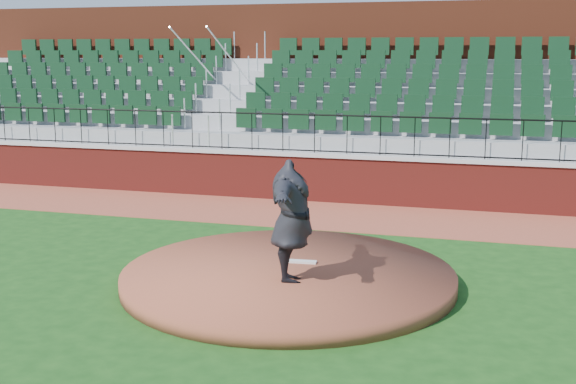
{
  "coord_description": "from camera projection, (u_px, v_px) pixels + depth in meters",
  "views": [
    {
      "loc": [
        3.81,
        -11.58,
        3.92
      ],
      "look_at": [
        0.0,
        1.5,
        1.3
      ],
      "focal_mm": 45.46,
      "sensor_mm": 36.0,
      "label": 1
    }
  ],
  "objects": [
    {
      "name": "pitchers_mound",
      "position": [
        288.0,
        277.0,
        12.51
      ],
      "size": [
        5.7,
        5.7,
        0.25
      ],
      "primitive_type": "cylinder",
      "color": "brown",
      "rests_on": "ground"
    },
    {
      "name": "pitcher",
      "position": [
        291.0,
        221.0,
        11.7
      ],
      "size": [
        1.23,
        2.55,
        2.01
      ],
      "primitive_type": "imported",
      "rotation": [
        0.0,
        0.0,
        1.81
      ],
      "color": "black",
      "rests_on": "pitchers_mound"
    },
    {
      "name": "wall_cap",
      "position": [
        347.0,
        156.0,
        19.07
      ],
      "size": [
        34.0,
        0.45,
        0.1
      ],
      "primitive_type": "cube",
      "color": "#B7B7B7",
      "rests_on": "field_wall"
    },
    {
      "name": "wall_railing",
      "position": [
        347.0,
        135.0,
        18.96
      ],
      "size": [
        34.0,
        0.05,
        1.0
      ],
      "primitive_type": null,
      "color": "black",
      "rests_on": "wall_cap"
    },
    {
      "name": "seating_stands",
      "position": [
        366.0,
        108.0,
        21.44
      ],
      "size": [
        34.0,
        5.1,
        4.6
      ],
      "primitive_type": null,
      "color": "gray",
      "rests_on": "ground"
    },
    {
      "name": "pitching_rubber",
      "position": [
        300.0,
        262.0,
        12.92
      ],
      "size": [
        0.58,
        0.19,
        0.04
      ],
      "primitive_type": "cube",
      "rotation": [
        0.0,
        0.0,
        0.08
      ],
      "color": "silver",
      "rests_on": "pitchers_mound"
    },
    {
      "name": "concourse_wall",
      "position": [
        382.0,
        88.0,
        23.99
      ],
      "size": [
        34.0,
        0.5,
        5.5
      ],
      "primitive_type": "cube",
      "color": "maroon",
      "rests_on": "ground"
    },
    {
      "name": "ground",
      "position": [
        264.0,
        281.0,
        12.71
      ],
      "size": [
        90.0,
        90.0,
        0.0
      ],
      "primitive_type": "plane",
      "color": "#154012",
      "rests_on": "ground"
    },
    {
      "name": "warning_track",
      "position": [
        333.0,
        215.0,
        17.79
      ],
      "size": [
        34.0,
        3.2,
        0.01
      ],
      "primitive_type": "cube",
      "color": "brown",
      "rests_on": "ground"
    },
    {
      "name": "field_wall",
      "position": [
        346.0,
        180.0,
        19.19
      ],
      "size": [
        34.0,
        0.35,
        1.2
      ],
      "primitive_type": "cube",
      "color": "maroon",
      "rests_on": "ground"
    }
  ]
}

